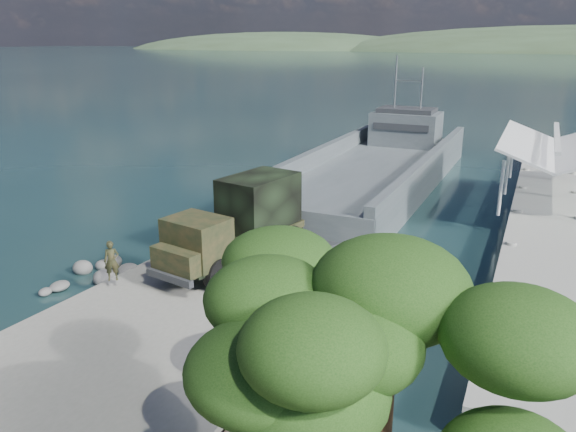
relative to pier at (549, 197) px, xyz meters
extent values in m
plane|color=#163336|center=(-13.00, -18.77, -1.60)|extent=(1400.00, 1400.00, 0.00)
cube|color=gray|center=(-13.00, -19.77, -1.35)|extent=(10.00, 18.00, 0.50)
cube|color=#A1A298|center=(0.00, -0.77, -0.60)|extent=(4.00, 44.00, 0.50)
cube|color=#4C5559|center=(-12.17, 4.02, -1.16)|extent=(9.14, 29.42, 2.44)
cube|color=#4C5559|center=(-16.28, 4.07, 0.65)|extent=(0.94, 29.33, 1.27)
cube|color=#4C5559|center=(-8.07, 3.97, 0.65)|extent=(0.94, 29.33, 1.27)
cube|color=#4C5559|center=(-12.34, -10.54, -0.62)|extent=(8.80, 0.50, 2.54)
cube|color=#4C5559|center=(-12.05, 13.79, 1.53)|extent=(5.91, 3.98, 2.93)
cube|color=#2E3033|center=(-12.05, 13.79, 3.19)|extent=(4.92, 3.19, 0.39)
cylinder|color=#949699|center=(-13.23, 13.81, 5.44)|extent=(0.16, 0.16, 4.89)
cylinder|color=#949699|center=(-10.88, 13.78, 4.95)|extent=(0.16, 0.16, 3.91)
cylinder|color=black|center=(-15.30, -17.09, -0.43)|extent=(0.71, 1.40, 1.34)
cylinder|color=black|center=(-12.98, -17.54, -0.43)|extent=(0.71, 1.40, 1.34)
cylinder|color=black|center=(-14.64, -13.66, -0.43)|extent=(0.71, 1.40, 1.34)
cylinder|color=black|center=(-12.32, -14.11, -0.43)|extent=(0.71, 1.40, 1.34)
cylinder|color=black|center=(-14.25, -11.64, -0.43)|extent=(0.71, 1.40, 1.34)
cylinder|color=black|center=(-11.93, -12.09, -0.43)|extent=(0.71, 1.40, 1.34)
cube|color=black|center=(-13.60, -14.49, -0.28)|extent=(3.71, 8.10, 0.26)
cube|color=black|center=(-14.12, -17.21, 0.80)|extent=(2.92, 2.51, 2.06)
cube|color=black|center=(-14.36, -18.43, 0.29)|extent=(2.50, 1.36, 1.03)
cube|color=black|center=(-13.32, -13.08, 0.08)|extent=(3.42, 5.13, 0.36)
cube|color=black|center=(-13.28, -12.87, 1.57)|extent=(3.17, 4.31, 2.57)
cube|color=#2E3033|center=(-14.46, -18.93, -0.33)|extent=(2.57, 0.74, 0.31)
imported|color=black|center=(-17.06, -19.41, -0.22)|extent=(0.77, 0.72, 1.76)
ellipsoid|color=#183B10|center=(-3.11, -27.95, 4.00)|extent=(5.60, 5.20, 2.40)
ellipsoid|color=#183B10|center=(-6.52, -24.94, 4.00)|extent=(2.80, 2.80, 1.60)
camera|label=1|loc=(-1.00, -36.66, 9.25)|focal=35.00mm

